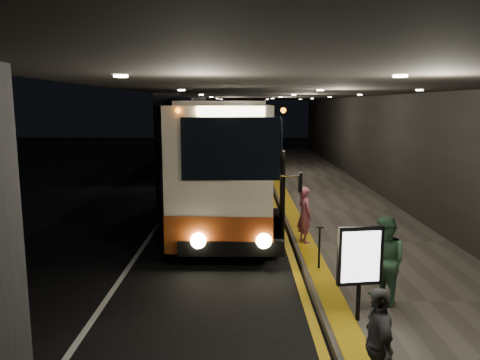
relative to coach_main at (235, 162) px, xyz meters
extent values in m
plane|color=black|center=(-0.77, -5.19, -1.92)|extent=(90.00, 90.00, 0.00)
cube|color=silver|center=(-2.57, -0.19, -1.91)|extent=(0.12, 50.00, 0.01)
cube|color=gold|center=(1.58, -0.19, -1.91)|extent=(0.18, 50.00, 0.01)
cube|color=#514C44|center=(3.98, -0.19, -1.84)|extent=(4.50, 50.00, 0.15)
cube|color=gold|center=(2.08, -0.19, -1.76)|extent=(0.50, 50.00, 0.01)
cube|color=black|center=(6.23, -0.19, 1.08)|extent=(0.10, 50.00, 6.00)
cube|color=black|center=(-2.27, -1.19, 0.28)|extent=(0.80, 0.80, 4.40)
cube|color=black|center=(-2.27, 10.81, 0.28)|extent=(0.80, 0.80, 4.40)
cube|color=black|center=(1.73, -0.19, 2.68)|extent=(9.00, 50.00, 0.40)
cube|color=beige|center=(0.00, 0.02, 0.29)|extent=(3.24, 12.73, 3.57)
cube|color=#9B4A16|center=(0.00, 0.02, -1.02)|extent=(3.26, 12.75, 0.95)
cube|color=black|center=(0.00, -6.32, 1.08)|extent=(2.31, 0.17, 1.47)
cube|color=black|center=(0.00, -6.24, -1.34)|extent=(2.58, 0.38, 0.37)
cylinder|color=black|center=(-1.19, -3.97, -1.39)|extent=(0.29, 1.05, 1.05)
cylinder|color=black|center=(1.19, -3.97, -1.39)|extent=(0.29, 1.05, 1.05)
cylinder|color=black|center=(-1.19, 4.23, -1.39)|extent=(0.29, 1.05, 1.05)
cylinder|color=black|center=(1.19, 4.23, -1.39)|extent=(0.29, 1.05, 1.05)
sphere|color=#FFEAA5|center=(-0.79, -6.33, -1.13)|extent=(0.38, 0.38, 0.38)
sphere|color=#FFEAA5|center=(0.79, -6.33, -1.13)|extent=(0.38, 0.38, 0.38)
cube|color=#FFF2BF|center=(0.00, -6.33, 1.95)|extent=(1.58, 0.13, 0.23)
cube|color=beige|center=(0.01, 13.75, -0.01)|extent=(2.83, 11.01, 3.09)
cube|color=#9B4A16|center=(0.01, 13.75, -1.14)|extent=(2.86, 11.03, 0.82)
cube|color=black|center=(0.01, 8.27, 0.67)|extent=(2.00, 0.16, 1.27)
cube|color=black|center=(0.01, 8.35, -1.42)|extent=(2.24, 0.37, 0.32)
cylinder|color=black|center=(-1.01, 10.30, -1.46)|extent=(0.25, 0.91, 0.91)
cylinder|color=black|center=(1.02, 10.30, -1.46)|extent=(0.25, 0.91, 0.91)
cylinder|color=black|center=(-1.01, 17.39, -1.46)|extent=(0.25, 0.91, 0.91)
cylinder|color=black|center=(1.02, 17.39, -1.46)|extent=(0.25, 0.91, 0.91)
imported|color=#A54D5E|center=(2.03, -4.33, -0.96)|extent=(0.56, 0.68, 1.61)
imported|color=#3E704F|center=(3.05, -8.44, -0.90)|extent=(0.77, 0.97, 1.74)
imported|color=#57575D|center=(2.03, -11.48, -0.99)|extent=(0.47, 0.92, 1.56)
cylinder|color=black|center=(2.36, -9.18, -1.43)|extent=(0.08, 0.08, 0.68)
cube|color=black|center=(2.36, -9.18, -0.55)|extent=(0.83, 0.22, 1.07)
cube|color=white|center=(2.36, -9.24, -0.55)|extent=(0.70, 0.12, 0.93)
cylinder|color=black|center=(2.10, -6.49, -1.25)|extent=(0.05, 0.05, 1.03)
camera|label=1|loc=(0.24, -17.17, 2.12)|focal=35.00mm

